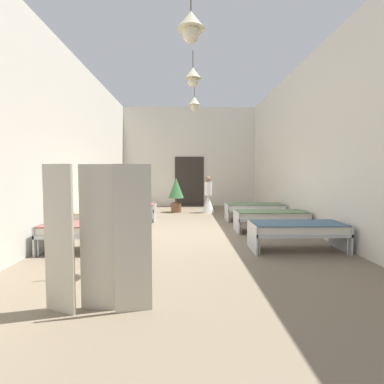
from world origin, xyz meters
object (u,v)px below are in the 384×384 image
(bed_right_row_2, at_px, (254,208))
(bed_left_row_0, at_px, (90,230))
(bed_right_row_0, at_px, (297,229))
(potted_plant, at_px, (176,191))
(nurse_near_aisle, at_px, (208,200))
(bed_left_row_1, at_px, (113,216))
(privacy_screen, at_px, (97,238))
(bed_right_row_1, at_px, (270,216))
(bed_left_row_2, at_px, (127,208))

(bed_right_row_2, bearing_deg, bed_left_row_0, -138.37)
(bed_right_row_0, xyz_separation_m, potted_plant, (-2.71, 6.01, 0.43))
(bed_left_row_0, relative_size, nurse_near_aisle, 1.28)
(bed_left_row_1, distance_m, privacy_screen, 4.63)
(bed_left_row_0, height_order, nurse_near_aisle, nurse_near_aisle)
(bed_left_row_0, distance_m, bed_left_row_1, 1.90)
(bed_left_row_0, relative_size, potted_plant, 1.34)
(bed_right_row_0, xyz_separation_m, bed_right_row_1, (0.00, 1.90, 0.00))
(bed_right_row_0, relative_size, nurse_near_aisle, 1.28)
(bed_right_row_1, bearing_deg, bed_right_row_0, -90.00)
(bed_left_row_1, distance_m, bed_right_row_1, 4.28)
(bed_right_row_1, xyz_separation_m, bed_right_row_2, (0.00, 1.90, 0.00))
(bed_right_row_2, distance_m, nurse_near_aisle, 2.50)
(nurse_near_aisle, distance_m, privacy_screen, 8.70)
(bed_left_row_0, xyz_separation_m, bed_right_row_0, (4.28, 0.00, 0.00))
(bed_right_row_1, bearing_deg, bed_left_row_2, 156.04)
(nurse_near_aisle, xyz_separation_m, potted_plant, (-1.31, 0.14, 0.34))
(bed_right_row_0, height_order, bed_right_row_2, same)
(bed_left_row_2, relative_size, privacy_screen, 1.12)
(bed_right_row_0, distance_m, bed_left_row_1, 4.68)
(bed_left_row_2, height_order, privacy_screen, privacy_screen)
(potted_plant, bearing_deg, bed_left_row_2, -125.35)
(bed_right_row_2, xyz_separation_m, nurse_near_aisle, (-1.40, 2.07, 0.09))
(bed_left_row_2, distance_m, nurse_near_aisle, 3.55)
(bed_right_row_2, bearing_deg, bed_left_row_2, 180.00)
(bed_left_row_0, relative_size, bed_right_row_2, 1.00)
(bed_left_row_1, height_order, bed_right_row_2, same)
(bed_left_row_0, relative_size, privacy_screen, 1.12)
(bed_right_row_1, xyz_separation_m, potted_plant, (-2.71, 4.11, 0.43))
(bed_right_row_1, height_order, potted_plant, potted_plant)
(bed_left_row_0, bearing_deg, potted_plant, 75.39)
(bed_left_row_2, relative_size, bed_right_row_2, 1.00)
(bed_right_row_0, height_order, bed_left_row_1, same)
(bed_right_row_1, bearing_deg, bed_right_row_2, 90.00)
(bed_left_row_0, height_order, privacy_screen, privacy_screen)
(bed_left_row_0, xyz_separation_m, bed_right_row_2, (4.28, 3.80, 0.00))
(potted_plant, bearing_deg, bed_left_row_1, -110.87)
(bed_left_row_2, bearing_deg, privacy_screen, -81.57)
(bed_left_row_0, relative_size, bed_right_row_0, 1.00)
(bed_left_row_2, height_order, potted_plant, potted_plant)
(privacy_screen, bearing_deg, bed_right_row_1, 59.47)
(bed_left_row_0, distance_m, privacy_screen, 2.81)
(bed_left_row_2, xyz_separation_m, nurse_near_aisle, (2.88, 2.07, 0.09))
(nurse_near_aisle, bearing_deg, bed_right_row_1, 177.48)
(bed_left_row_1, distance_m, bed_left_row_2, 1.90)
(bed_left_row_2, xyz_separation_m, potted_plant, (1.57, 2.21, 0.43))
(bed_left_row_0, xyz_separation_m, nurse_near_aisle, (2.88, 5.87, 0.09))
(bed_right_row_0, distance_m, bed_left_row_2, 5.72)
(bed_right_row_0, distance_m, bed_right_row_2, 3.80)
(bed_right_row_2, height_order, potted_plant, potted_plant)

